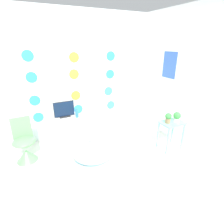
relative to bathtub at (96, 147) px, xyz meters
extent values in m
plane|color=silver|center=(0.04, -0.82, -0.29)|extent=(12.00, 12.00, 0.00)
cube|color=white|center=(0.04, 1.23, 1.01)|extent=(4.49, 0.04, 2.60)
cylinder|color=#2D8CE0|center=(-0.79, 1.20, 0.25)|extent=(0.21, 0.01, 0.21)
cylinder|color=#2D8CE0|center=(0.06, 1.20, 0.29)|extent=(0.21, 0.01, 0.21)
cylinder|color=#3DC6D6|center=(0.88, 1.20, 0.26)|extent=(0.21, 0.01, 0.21)
cylinder|color=#2D8CE0|center=(-0.80, 1.20, 0.62)|extent=(0.21, 0.01, 0.21)
cylinder|color=#B2D633|center=(0.03, 1.20, 0.61)|extent=(0.21, 0.01, 0.21)
cylinder|color=#3DC6D6|center=(0.82, 1.20, 0.61)|extent=(0.21, 0.01, 0.21)
cylinder|color=#2D8CE0|center=(-0.79, 1.20, 1.07)|extent=(0.21, 0.01, 0.21)
cylinder|color=#B2D633|center=(0.03, 1.20, 1.07)|extent=(0.21, 0.01, 0.21)
cylinder|color=#2D8CE0|center=(0.87, 1.20, 1.01)|extent=(0.21, 0.01, 0.21)
cylinder|color=#2D8CE0|center=(-0.79, 1.20, 1.46)|extent=(0.21, 0.01, 0.21)
cylinder|color=#B2D633|center=(0.06, 1.20, 1.41)|extent=(0.21, 0.01, 0.21)
cylinder|color=#2D8CE0|center=(0.88, 1.20, 1.41)|extent=(0.21, 0.01, 0.21)
cube|color=white|center=(1.80, 0.20, 1.01)|extent=(0.04, 3.03, 2.60)
cube|color=white|center=(1.77, 0.30, 1.26)|extent=(0.02, 0.44, 0.60)
cube|color=#3359B2|center=(1.76, 0.30, 1.26)|extent=(0.01, 0.36, 0.52)
cube|color=silver|center=(0.02, -0.17, -0.29)|extent=(1.18, 0.69, 0.01)
ellipsoid|color=white|center=(0.00, 0.00, 0.00)|extent=(0.83, 0.58, 0.57)
cylinder|color=#B2DBEA|center=(0.00, 0.00, 0.26)|extent=(0.48, 0.48, 0.01)
cone|color=#66C166|center=(-1.10, 0.58, -0.18)|extent=(0.36, 0.36, 0.21)
ellipsoid|color=#66C166|center=(-1.10, 0.58, 0.10)|extent=(0.38, 0.38, 0.13)
cube|color=#66C166|center=(-1.10, 0.72, 0.30)|extent=(0.32, 0.09, 0.40)
cube|color=silver|center=(-0.29, 0.98, -0.02)|extent=(0.54, 0.39, 0.54)
cube|color=white|center=(-0.29, 0.79, 0.08)|extent=(0.46, 0.01, 0.15)
cube|color=black|center=(-0.29, 0.98, 0.26)|extent=(0.22, 0.12, 0.02)
cube|color=black|center=(-0.29, 0.99, 0.42)|extent=(0.41, 0.01, 0.32)
cube|color=#0F1E38|center=(-0.29, 0.98, 0.42)|extent=(0.39, 0.01, 0.30)
cylinder|color=#2D72B7|center=(-0.07, 0.84, 0.34)|extent=(0.07, 0.07, 0.17)
cylinder|color=#2D72B7|center=(-0.07, 0.84, 0.44)|extent=(0.04, 0.04, 0.02)
cube|color=#72D8B7|center=(1.46, -0.26, 0.27)|extent=(0.44, 0.32, 0.02)
cylinder|color=#72D8B7|center=(1.27, -0.39, -0.02)|extent=(0.03, 0.03, 0.54)
cylinder|color=#72D8B7|center=(1.65, -0.39, -0.02)|extent=(0.03, 0.03, 0.54)
cylinder|color=#72D8B7|center=(1.27, -0.12, -0.02)|extent=(0.03, 0.03, 0.54)
cylinder|color=#72D8B7|center=(1.65, -0.12, -0.02)|extent=(0.03, 0.03, 0.54)
cylinder|color=#8C6B4C|center=(1.36, -0.24, 0.32)|extent=(0.10, 0.10, 0.09)
sphere|color=#3D8E42|center=(1.36, -0.24, 0.42)|extent=(0.12, 0.12, 0.12)
cylinder|color=white|center=(1.56, -0.26, 0.31)|extent=(0.13, 0.13, 0.06)
sphere|color=#3D8E42|center=(1.56, -0.26, 0.40)|extent=(0.14, 0.14, 0.14)
camera|label=1|loc=(-0.90, -2.43, 1.70)|focal=28.00mm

